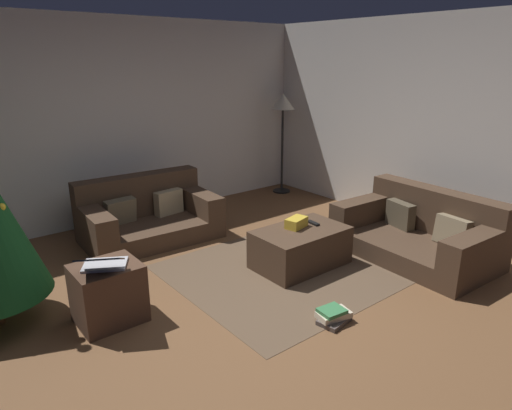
% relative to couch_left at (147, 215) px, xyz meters
% --- Properties ---
extents(ground_plane, '(6.40, 6.40, 0.00)m').
position_rel_couch_left_xyz_m(ground_plane, '(-0.15, -2.25, -0.27)').
color(ground_plane, brown).
extents(rear_partition, '(6.40, 0.12, 2.60)m').
position_rel_couch_left_xyz_m(rear_partition, '(-0.15, 0.89, 1.03)').
color(rear_partition, silver).
rests_on(rear_partition, ground_plane).
extents(corner_partition, '(0.12, 6.40, 2.60)m').
position_rel_couch_left_xyz_m(corner_partition, '(2.99, -2.25, 1.03)').
color(corner_partition, silver).
rests_on(corner_partition, ground_plane).
extents(couch_left, '(1.59, 1.00, 0.73)m').
position_rel_couch_left_xyz_m(couch_left, '(0.00, 0.00, 0.00)').
color(couch_left, '#473323').
rests_on(couch_left, ground_plane).
extents(couch_right, '(1.07, 1.69, 0.71)m').
position_rel_couch_left_xyz_m(couch_right, '(2.11, -2.37, -0.01)').
color(couch_right, '#473323').
rests_on(couch_right, ground_plane).
extents(ottoman, '(0.96, 0.60, 0.40)m').
position_rel_couch_left_xyz_m(ottoman, '(0.89, -1.75, -0.07)').
color(ottoman, '#473323').
rests_on(ottoman, ground_plane).
extents(gift_box, '(0.27, 0.20, 0.10)m').
position_rel_couch_left_xyz_m(gift_box, '(0.89, -1.67, 0.18)').
color(gift_box, gold).
rests_on(gift_box, ottoman).
extents(tv_remote, '(0.06, 0.16, 0.02)m').
position_rel_couch_left_xyz_m(tv_remote, '(1.10, -1.71, 0.14)').
color(tv_remote, black).
rests_on(tv_remote, ottoman).
extents(side_table, '(0.52, 0.44, 0.50)m').
position_rel_couch_left_xyz_m(side_table, '(-1.08, -1.52, -0.02)').
color(side_table, '#4C3323').
rests_on(side_table, ground_plane).
extents(laptop, '(0.50, 0.52, 0.19)m').
position_rel_couch_left_xyz_m(laptop, '(-1.12, -1.58, 0.28)').
color(laptop, silver).
rests_on(laptop, side_table).
extents(book_stack, '(0.31, 0.24, 0.12)m').
position_rel_couch_left_xyz_m(book_stack, '(0.34, -2.71, -0.22)').
color(book_stack, '#4C423D').
rests_on(book_stack, ground_plane).
extents(corner_lamp, '(0.36, 0.36, 1.57)m').
position_rel_couch_left_xyz_m(corner_lamp, '(2.59, 0.45, 1.06)').
color(corner_lamp, black).
rests_on(corner_lamp, ground_plane).
extents(area_rug, '(2.60, 2.00, 0.01)m').
position_rel_couch_left_xyz_m(area_rug, '(0.89, -1.75, -0.27)').
color(area_rug, brown).
rests_on(area_rug, ground_plane).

